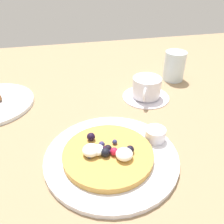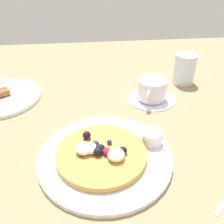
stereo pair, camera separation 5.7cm
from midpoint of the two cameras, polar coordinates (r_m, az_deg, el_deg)
ground_plane at (r=66.75cm, az=-1.05°, el=-3.40°), size 184.72×142.26×3.00cm
pancake_plate at (r=54.50cm, az=1.39°, el=-10.65°), size 29.69×29.69×1.19cm
pancake_with_berries at (r=52.92cm, az=0.59°, el=-9.86°), size 19.83×19.83×3.67cm
syrup_ramekin at (r=57.46cm, az=12.30°, el=-5.95°), size 4.88×4.88×3.06cm
breakfast_plate at (r=82.55cm, az=-23.24°, el=3.15°), size 25.04×25.04×1.12cm
coffee_saucer at (r=77.31cm, az=11.36°, el=3.13°), size 14.81×14.81×0.65cm
coffee_cup at (r=75.52cm, az=11.63°, el=5.36°), size 8.87×11.41×6.10cm
water_glass at (r=88.91cm, az=18.61°, el=9.64°), size 7.39×7.39×10.30cm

